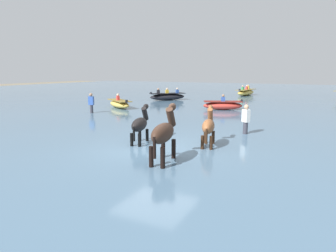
# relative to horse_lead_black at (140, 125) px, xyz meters

# --- Properties ---
(ground_plane) EXTENTS (120.00, 120.00, 0.00)m
(ground_plane) POSITION_rel_horse_lead_black_xyz_m (0.88, -0.42, -1.04)
(ground_plane) COLOR #756B56
(water_surface) EXTENTS (90.00, 90.00, 0.37)m
(water_surface) POSITION_rel_horse_lead_black_xyz_m (0.88, 9.58, -0.86)
(water_surface) COLOR slate
(water_surface) RESTS_ON ground
(horse_lead_black) EXTENTS (0.68, 1.63, 1.76)m
(horse_lead_black) POSITION_rel_horse_lead_black_xyz_m (0.00, 0.00, 0.00)
(horse_lead_black) COLOR black
(horse_lead_black) RESTS_ON ground
(horse_trailing_dark_bay) EXTENTS (0.68, 1.87, 2.03)m
(horse_trailing_dark_bay) POSITION_rel_horse_lead_black_xyz_m (1.83, -1.61, 0.16)
(horse_trailing_dark_bay) COLOR #382319
(horse_trailing_dark_bay) RESTS_ON ground
(horse_flank_chestnut) EXTENTS (0.70, 1.63, 1.77)m
(horse_flank_chestnut) POSITION_rel_horse_lead_black_xyz_m (2.39, 0.76, 0.01)
(horse_flank_chestnut) COLOR brown
(horse_flank_chestnut) RESTS_ON ground
(boat_distant_east) EXTENTS (2.86, 2.01, 1.07)m
(boat_distant_east) POSITION_rel_horse_lead_black_xyz_m (0.05, 10.64, -0.37)
(boat_distant_east) COLOR #BC382D
(boat_distant_east) RESTS_ON water_surface
(boat_mid_channel) EXTENTS (1.72, 3.72, 1.13)m
(boat_mid_channel) POSITION_rel_horse_lead_black_xyz_m (-1.06, 23.30, -0.33)
(boat_mid_channel) COLOR gold
(boat_mid_channel) RESTS_ON water_surface
(boat_far_offshore) EXTENTS (2.98, 2.42, 1.04)m
(boat_far_offshore) POSITION_rel_horse_lead_black_xyz_m (-6.98, 8.28, -0.39)
(boat_far_offshore) COLOR gold
(boat_far_offshore) RESTS_ON water_surface
(boat_near_starboard) EXTENTS (3.03, 3.19, 1.11)m
(boat_near_starboard) POSITION_rel_horse_lead_black_xyz_m (-6.38, 14.87, -0.34)
(boat_near_starboard) COLOR black
(boat_near_starboard) RESTS_ON water_surface
(person_wading_close) EXTENTS (0.37, 0.29, 1.63)m
(person_wading_close) POSITION_rel_horse_lead_black_xyz_m (-7.01, 5.33, -0.17)
(person_wading_close) COLOR #383842
(person_wading_close) RESTS_ON ground
(person_onlooker_right) EXTENTS (0.38, 0.35, 1.63)m
(person_onlooker_right) POSITION_rel_horse_lead_black_xyz_m (3.15, 3.40, -0.17)
(person_onlooker_right) COLOR #383842
(person_onlooker_right) RESTS_ON ground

